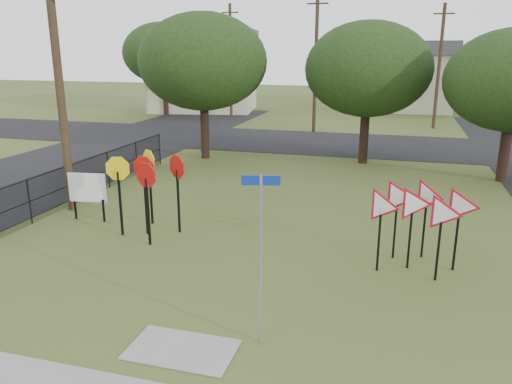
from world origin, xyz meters
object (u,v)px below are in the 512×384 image
stop_sign_cluster (147,176)px  yield_sign_cluster (420,207)px  street_name_sign (261,252)px  info_board (87,189)px

stop_sign_cluster → yield_sign_cluster: stop_sign_cluster is taller
street_name_sign → yield_sign_cluster: street_name_sign is taller
stop_sign_cluster → info_board: size_ratio=1.53×
street_name_sign → info_board: (-7.33, 5.36, -0.82)m
yield_sign_cluster → info_board: yield_sign_cluster is taller
street_name_sign → stop_sign_cluster: (-4.83, 4.80, -0.07)m
stop_sign_cluster → yield_sign_cluster: size_ratio=0.87×
yield_sign_cluster → street_name_sign: bearing=-123.1°
street_name_sign → yield_sign_cluster: bearing=56.9°
yield_sign_cluster → info_board: size_ratio=1.75×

